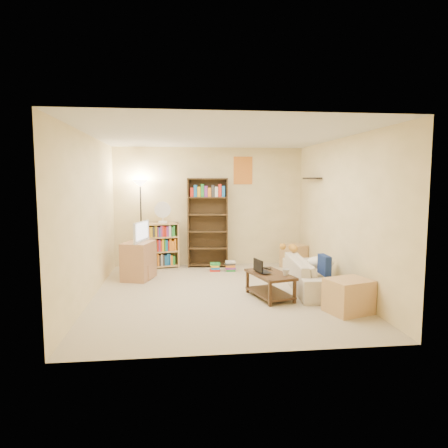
# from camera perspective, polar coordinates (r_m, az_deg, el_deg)

# --- Properties ---
(room) EXTENTS (4.50, 4.54, 2.52)m
(room) POSITION_cam_1_polar(r_m,az_deg,el_deg) (6.27, -0.47, 4.51)
(room) COLOR beige
(room) RESTS_ON ground
(sofa) EXTENTS (1.90, 1.01, 0.52)m
(sofa) POSITION_cam_1_polar(r_m,az_deg,el_deg) (6.86, 12.53, -6.99)
(sofa) COLOR beige
(sofa) RESTS_ON ground
(navy_pillow) EXTENTS (0.11, 0.34, 0.31)m
(navy_pillow) POSITION_cam_1_polar(r_m,az_deg,el_deg) (6.47, 14.15, -5.69)
(navy_pillow) COLOR navy
(navy_pillow) RESTS_ON sofa
(cream_blanket) EXTENTS (0.48, 0.34, 0.21)m
(cream_blanket) POSITION_cam_1_polar(r_m,az_deg,el_deg) (6.89, 13.52, -5.37)
(cream_blanket) COLOR white
(cream_blanket) RESTS_ON sofa
(tabby_cat) EXTENTS (0.41, 0.17, 0.14)m
(tabby_cat) POSITION_cam_1_polar(r_m,az_deg,el_deg) (7.40, 9.58, -3.35)
(tabby_cat) COLOR #C38229
(tabby_cat) RESTS_ON sofa
(coffee_table) EXTENTS (0.69, 0.97, 0.39)m
(coffee_table) POSITION_cam_1_polar(r_m,az_deg,el_deg) (6.27, 6.59, -8.28)
(coffee_table) COLOR #3D2A17
(coffee_table) RESTS_ON ground
(laptop) EXTENTS (0.49, 0.43, 0.03)m
(laptop) POSITION_cam_1_polar(r_m,az_deg,el_deg) (6.30, 5.92, -6.74)
(laptop) COLOR black
(laptop) RESTS_ON coffee_table
(laptop_screen) EXTENTS (0.09, 0.28, 0.19)m
(laptop_screen) POSITION_cam_1_polar(r_m,az_deg,el_deg) (6.22, 4.90, -5.93)
(laptop_screen) COLOR white
(laptop_screen) RESTS_ON laptop
(mug) EXTENTS (0.21, 0.21, 0.10)m
(mug) POSITION_cam_1_polar(r_m,az_deg,el_deg) (6.12, 8.82, -6.84)
(mug) COLOR silver
(mug) RESTS_ON coffee_table
(tv_remote) EXTENTS (0.12, 0.16, 0.02)m
(tv_remote) POSITION_cam_1_polar(r_m,az_deg,el_deg) (6.53, 6.15, -6.31)
(tv_remote) COLOR black
(tv_remote) RESTS_ON coffee_table
(tv_stand) EXTENTS (0.63, 0.75, 0.69)m
(tv_stand) POSITION_cam_1_polar(r_m,az_deg,el_deg) (7.52, -12.09, -5.13)
(tv_stand) COLOR tan
(tv_stand) RESTS_ON ground
(television) EXTENTS (0.71, 0.46, 0.38)m
(television) POSITION_cam_1_polar(r_m,az_deg,el_deg) (7.44, -12.19, -1.09)
(television) COLOR black
(television) RESTS_ON tv_stand
(tall_bookshelf) EXTENTS (0.86, 0.37, 1.86)m
(tall_bookshelf) POSITION_cam_1_polar(r_m,az_deg,el_deg) (8.34, -2.31, 0.55)
(tall_bookshelf) COLOR #3F2B18
(tall_bookshelf) RESTS_ON ground
(short_bookshelf) EXTENTS (0.77, 0.43, 0.93)m
(short_bookshelf) POSITION_cam_1_polar(r_m,az_deg,el_deg) (8.40, -9.03, -3.03)
(short_bookshelf) COLOR tan
(short_bookshelf) RESTS_ON ground
(desk_fan) EXTENTS (0.33, 0.19, 0.45)m
(desk_fan) POSITION_cam_1_polar(r_m,az_deg,el_deg) (8.26, -8.77, 1.72)
(desk_fan) COLOR white
(desk_fan) RESTS_ON short_bookshelf
(floor_lamp) EXTENTS (0.31, 0.31, 1.82)m
(floor_lamp) POSITION_cam_1_polar(r_m,az_deg,el_deg) (8.32, -11.84, 3.65)
(floor_lamp) COLOR black
(floor_lamp) RESTS_ON ground
(side_table) EXTENTS (0.55, 0.55, 0.48)m
(side_table) POSITION_cam_1_polar(r_m,az_deg,el_deg) (8.43, 9.93, -4.56)
(side_table) COLOR tan
(side_table) RESTS_ON ground
(end_cabinet) EXTENTS (0.67, 0.61, 0.47)m
(end_cabinet) POSITION_cam_1_polar(r_m,az_deg,el_deg) (5.82, 17.36, -9.79)
(end_cabinet) COLOR tan
(end_cabinet) RESTS_ON ground
(book_stacks) EXTENTS (0.50, 0.17, 0.21)m
(book_stacks) POSITION_cam_1_polar(r_m,az_deg,el_deg) (8.03, -0.04, -6.09)
(book_stacks) COLOR red
(book_stacks) RESTS_ON ground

